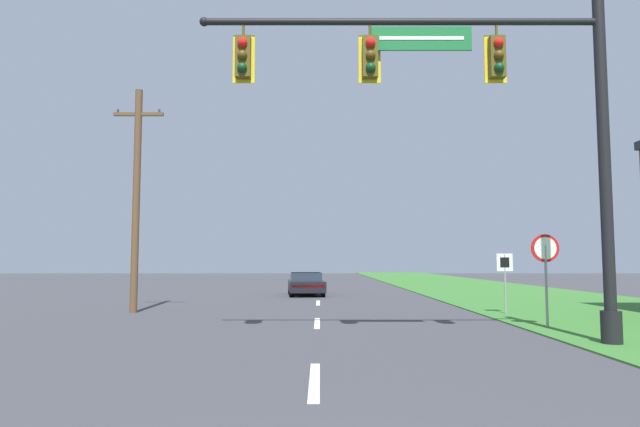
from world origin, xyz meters
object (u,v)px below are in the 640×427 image
object	(u,v)px
route_sign_post	(507,269)
utility_pole_near	(138,195)
stop_sign	(547,259)
car_ahead	(308,284)
signal_mast	(494,115)

from	to	relation	value
route_sign_post	utility_pole_near	distance (m)	13.18
stop_sign	route_sign_post	xyz separation A→B (m)	(0.18, 4.02, -0.34)
car_ahead	stop_sign	distance (m)	16.47
signal_mast	stop_sign	xyz separation A→B (m)	(2.28, 3.04, -3.20)
signal_mast	utility_pole_near	size ratio (longest dim) A/B	1.16
car_ahead	route_sign_post	xyz separation A→B (m)	(7.06, -10.90, 0.92)
utility_pole_near	car_ahead	bearing A→B (deg)	60.22
car_ahead	utility_pole_near	size ratio (longest dim) A/B	0.54
stop_sign	utility_pole_near	distance (m)	13.75
stop_sign	route_sign_post	world-z (taller)	stop_sign
car_ahead	stop_sign	bearing A→B (deg)	-65.25
utility_pole_near	route_sign_post	bearing A→B (deg)	-3.12
route_sign_post	stop_sign	bearing A→B (deg)	-92.61
route_sign_post	utility_pole_near	xyz separation A→B (m)	(-12.89, 0.70, 2.63)
stop_sign	utility_pole_near	world-z (taller)	utility_pole_near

